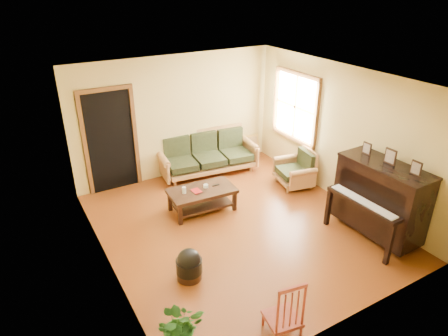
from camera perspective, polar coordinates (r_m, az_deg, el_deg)
floor at (r=7.15m, az=2.05°, el=-8.26°), size 5.00×5.00×0.00m
doorway at (r=8.23m, az=-15.86°, el=3.58°), size 1.08×0.16×2.05m
window at (r=8.66m, az=10.17°, el=8.61°), size 0.12×1.36×1.46m
sofa at (r=8.80m, az=-2.21°, el=2.03°), size 2.24×1.15×0.92m
coffee_table at (r=7.49m, az=-3.15°, el=-4.56°), size 1.26×0.74×0.44m
armchair at (r=8.41m, az=10.02°, el=0.00°), size 0.89×0.92×0.79m
piano at (r=7.09m, az=21.37°, el=-4.33°), size 0.91×1.51×1.31m
footstool at (r=5.98m, az=-4.99°, el=-14.01°), size 0.45×0.45×0.37m
red_chair at (r=5.12m, az=8.48°, el=-18.82°), size 0.46×0.50×0.86m
leaning_frame at (r=9.71m, az=3.81°, el=3.22°), size 0.43×0.15×0.57m
ceramic_crock at (r=9.56m, az=4.26°, el=1.77°), size 0.22×0.22×0.24m
potted_plant at (r=5.05m, az=-6.24°, el=-21.46°), size 0.62×0.56×0.62m
book at (r=7.28m, az=-4.48°, el=-3.46°), size 0.16×0.21×0.02m
candle at (r=7.26m, az=-5.73°, el=-3.17°), size 0.08×0.08×0.12m
glass_jar at (r=7.43m, az=-2.62°, el=-2.58°), size 0.10×0.10×0.06m
remote at (r=7.50m, az=-1.20°, el=-2.45°), size 0.14×0.04×0.01m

